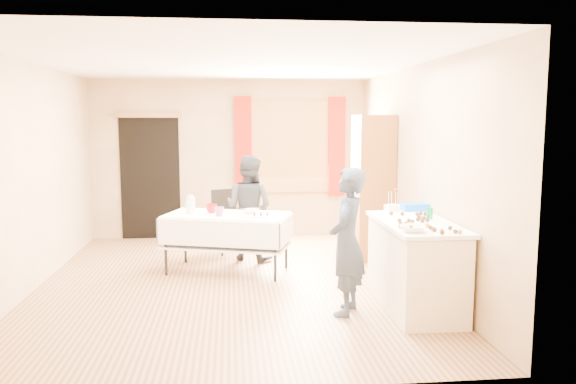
{
  "coord_description": "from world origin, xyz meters",
  "views": [
    {
      "loc": [
        0.0,
        -6.58,
        1.94
      ],
      "look_at": [
        0.69,
        0.0,
        1.09
      ],
      "focal_mm": 35.0,
      "sensor_mm": 36.0,
      "label": 1
    }
  ],
  "objects": [
    {
      "name": "floor",
      "position": [
        0.0,
        0.0,
        -0.01
      ],
      "size": [
        4.5,
        5.5,
        0.02
      ],
      "primitive_type": "cube",
      "color": "#9E7047",
      "rests_on": "ground"
    },
    {
      "name": "ceiling",
      "position": [
        0.0,
        0.0,
        2.61
      ],
      "size": [
        4.5,
        5.5,
        0.02
      ],
      "primitive_type": "cube",
      "color": "white",
      "rests_on": "floor"
    },
    {
      "name": "wall_back",
      "position": [
        0.0,
        2.76,
        1.3
      ],
      "size": [
        4.5,
        0.02,
        2.6
      ],
      "primitive_type": "cube",
      "color": "tan",
      "rests_on": "floor"
    },
    {
      "name": "wall_front",
      "position": [
        0.0,
        -2.76,
        1.3
      ],
      "size": [
        4.5,
        0.02,
        2.6
      ],
      "primitive_type": "cube",
      "color": "tan",
      "rests_on": "floor"
    },
    {
      "name": "wall_left",
      "position": [
        -2.26,
        0.0,
        1.3
      ],
      "size": [
        0.02,
        5.5,
        2.6
      ],
      "primitive_type": "cube",
      "color": "tan",
      "rests_on": "floor"
    },
    {
      "name": "wall_right",
      "position": [
        2.26,
        0.0,
        1.3
      ],
      "size": [
        0.02,
        5.5,
        2.6
      ],
      "primitive_type": "cube",
      "color": "tan",
      "rests_on": "floor"
    },
    {
      "name": "window_frame",
      "position": [
        1.0,
        2.72,
        1.5
      ],
      "size": [
        1.32,
        0.06,
        1.52
      ],
      "primitive_type": "cube",
      "color": "olive",
      "rests_on": "wall_back"
    },
    {
      "name": "window_pane",
      "position": [
        1.0,
        2.71,
        1.5
      ],
      "size": [
        1.2,
        0.02,
        1.4
      ],
      "primitive_type": "cube",
      "color": "white",
      "rests_on": "wall_back"
    },
    {
      "name": "curtain_left",
      "position": [
        0.22,
        2.67,
        1.5
      ],
      "size": [
        0.28,
        0.06,
        1.65
      ],
      "primitive_type": "cube",
      "color": "#B21507",
      "rests_on": "wall_back"
    },
    {
      "name": "curtain_right",
      "position": [
        1.78,
        2.67,
        1.5
      ],
      "size": [
        0.28,
        0.06,
        1.65
      ],
      "primitive_type": "cube",
      "color": "#B21507",
      "rests_on": "wall_back"
    },
    {
      "name": "doorway",
      "position": [
        -1.3,
        2.73,
        1.0
      ],
      "size": [
        0.95,
        0.04,
        2.0
      ],
      "primitive_type": "cube",
      "color": "black",
      "rests_on": "floor"
    },
    {
      "name": "door_lintel",
      "position": [
        -1.3,
        2.7,
        2.02
      ],
      "size": [
        1.05,
        0.06,
        0.08
      ],
      "primitive_type": "cube",
      "color": "olive",
      "rests_on": "wall_back"
    },
    {
      "name": "cabinet",
      "position": [
        1.99,
        1.06,
        1.0
      ],
      "size": [
        0.5,
        0.6,
        2.01
      ],
      "primitive_type": "cube",
      "color": "brown",
      "rests_on": "floor"
    },
    {
      "name": "counter",
      "position": [
        1.89,
        -1.11,
        0.45
      ],
      "size": [
        0.7,
        1.47,
        0.91
      ],
      "color": "#F1E2C2",
      "rests_on": "floor"
    },
    {
      "name": "party_table",
      "position": [
        -0.05,
        0.51,
        0.45
      ],
      "size": [
        1.74,
        1.24,
        0.75
      ],
      "rotation": [
        0.0,
        0.0,
        -0.31
      ],
      "color": "black",
      "rests_on": "floor"
    },
    {
      "name": "chair",
      "position": [
        -0.04,
        1.59,
        0.28
      ],
      "size": [
        0.49,
        0.49,
        0.92
      ],
      "rotation": [
        0.0,
        0.0,
        0.38
      ],
      "color": "black",
      "rests_on": "floor"
    },
    {
      "name": "girl",
      "position": [
        1.15,
        -1.19,
        0.74
      ],
      "size": [
        0.79,
        0.74,
        1.48
      ],
      "primitive_type": "imported",
      "rotation": [
        0.0,
        0.0,
        -1.97
      ],
      "color": "#27324B",
      "rests_on": "floor"
    },
    {
      "name": "woman",
      "position": [
        0.26,
        1.13,
        0.73
      ],
      "size": [
        1.2,
        1.18,
        1.46
      ],
      "primitive_type": "imported",
      "rotation": [
        0.0,
        0.0,
        2.6
      ],
      "color": "black",
      "rests_on": "floor"
    },
    {
      "name": "soda_can",
      "position": [
        2.07,
        -0.98,
        0.97
      ],
      "size": [
        0.07,
        0.07,
        0.12
      ],
      "primitive_type": "cylinder",
      "rotation": [
        0.0,
        0.0,
        -0.12
      ],
      "color": "#0A8B47",
      "rests_on": "counter"
    },
    {
      "name": "mixing_bowl",
      "position": [
        1.68,
        -1.61,
        0.94
      ],
      "size": [
        0.37,
        0.37,
        0.06
      ],
      "primitive_type": "imported",
      "rotation": [
        0.0,
        0.0,
        -0.29
      ],
      "color": "white",
      "rests_on": "counter"
    },
    {
      "name": "foam_block",
      "position": [
        1.82,
        -0.47,
        0.95
      ],
      "size": [
        0.18,
        0.15,
        0.08
      ],
      "primitive_type": "cube",
      "rotation": [
        0.0,
        0.0,
        0.35
      ],
      "color": "white",
      "rests_on": "counter"
    },
    {
      "name": "blue_basket",
      "position": [
        2.1,
        -0.42,
        0.95
      ],
      "size": [
        0.3,
        0.21,
        0.08
      ],
      "primitive_type": "cube",
      "rotation": [
        0.0,
        0.0,
        0.03
      ],
      "color": "blue",
      "rests_on": "counter"
    },
    {
      "name": "pitcher",
      "position": [
        -0.5,
        0.57,
        0.86
      ],
      "size": [
        0.15,
        0.15,
        0.22
      ],
      "primitive_type": "cylinder",
      "rotation": [
        0.0,
        0.0,
        -0.64
      ],
      "color": "silver",
      "rests_on": "party_table"
    },
    {
      "name": "cup_red",
      "position": [
        -0.24,
        0.63,
        0.81
      ],
      "size": [
        0.25,
        0.25,
        0.11
      ],
      "primitive_type": "imported",
      "rotation": [
        0.0,
        0.0,
        -0.41
      ],
      "color": "#AE0A0D",
      "rests_on": "party_table"
    },
    {
      "name": "cup_rainbow",
      "position": [
        -0.14,
        0.37,
        0.81
      ],
      "size": [
        0.18,
        0.18,
        0.11
      ],
      "primitive_type": "imported",
      "rotation": [
        0.0,
        0.0,
        -0.25
      ],
      "color": "red",
      "rests_on": "party_table"
    },
    {
      "name": "small_bowl",
      "position": [
        0.27,
        0.53,
        0.78
      ],
      "size": [
        0.19,
        0.19,
        0.06
      ],
      "primitive_type": "imported",
      "rotation": [
        0.0,
        0.0,
        -0.02
      ],
      "color": "white",
      "rests_on": "party_table"
    },
    {
      "name": "pastry_tray",
      "position": [
        0.37,
        0.26,
        0.76
      ],
      "size": [
        0.32,
        0.27,
        0.02
      ],
      "primitive_type": "cube",
      "rotation": [
        0.0,
        0.0,
        -0.27
      ],
      "color": "white",
      "rests_on": "party_table"
    },
    {
      "name": "bottle",
      "position": [
        -0.54,
        0.87,
        0.83
      ],
      "size": [
        0.12,
        0.12,
        0.16
      ],
      "primitive_type": "imported",
      "rotation": [
        0.0,
        0.0,
        -0.36
      ],
      "color": "white",
      "rests_on": "party_table"
    },
    {
      "name": "cake_balls",
      "position": [
        1.89,
        -1.25,
        0.93
      ],
      "size": [
        0.53,
        1.11,
        0.04
      ],
      "color": "#3F2314",
      "rests_on": "counter"
    }
  ]
}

